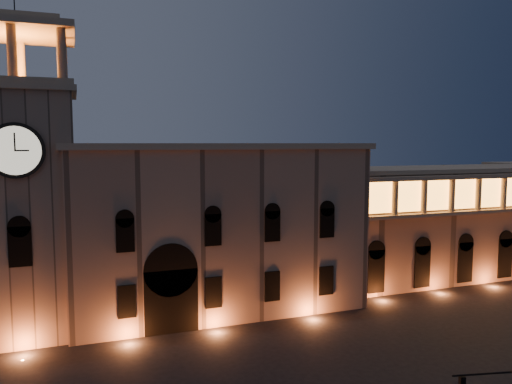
# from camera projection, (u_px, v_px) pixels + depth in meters

# --- Properties ---
(government_building) EXTENTS (30.80, 12.80, 17.60)m
(government_building) POSITION_uv_depth(u_px,v_px,m) (216.00, 227.00, 53.01)
(government_building) COLOR #8F715D
(government_building) RESTS_ON ground
(clock_tower) EXTENTS (9.80, 9.80, 32.40)m
(clock_tower) POSITION_uv_depth(u_px,v_px,m) (23.00, 199.00, 45.46)
(clock_tower) COLOR #8F715D
(clock_tower) RESTS_ON ground
(colonnade_wing) EXTENTS (40.60, 11.50, 14.50)m
(colonnade_wing) POSITION_uv_depth(u_px,v_px,m) (458.00, 220.00, 66.64)
(colonnade_wing) COLOR #896C58
(colonnade_wing) RESTS_ON ground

